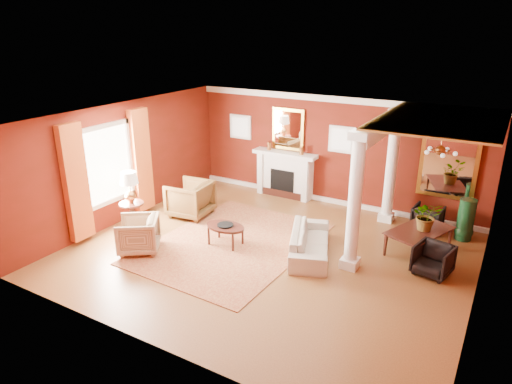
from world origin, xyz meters
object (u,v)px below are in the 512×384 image
Objects in this scene: side_table at (130,191)px; armchair_leopard at (190,197)px; armchair_stripe at (138,233)px; coffee_table at (225,228)px; dining_table at (420,235)px; sofa at (310,238)px.

armchair_leopard is at bearing 63.42° from side_table.
armchair_stripe is 1.87m from coffee_table.
dining_table is (6.16, 2.17, -0.54)m from side_table.
armchair_stripe is 1.31m from side_table.
side_table reaches higher than dining_table.
side_table is at bearing -164.70° from armchair_stripe.
armchair_leopard reaches higher than coffee_table.
side_table is (-4.17, -0.95, 0.57)m from sofa.
sofa is at bearing 77.97° from armchair_leopard.
dining_table is (1.99, 1.23, 0.04)m from sofa.
armchair_stripe is 0.59× the size of side_table.
armchair_stripe reaches higher than coffee_table.
sofa is at bearing 82.89° from armchair_stripe.
armchair_leopard is (-3.49, 0.40, 0.12)m from sofa.
side_table is (-0.92, 0.77, 0.53)m from armchair_stripe.
armchair_leopard reaches higher than dining_table.
side_table reaches higher than sofa.
side_table is at bearing 130.70° from dining_table.
sofa is 3.67m from armchair_stripe.
sofa reaches higher than coffee_table.
coffee_table is at bearing 85.64° from sofa.
sofa is 1.30× the size of dining_table.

